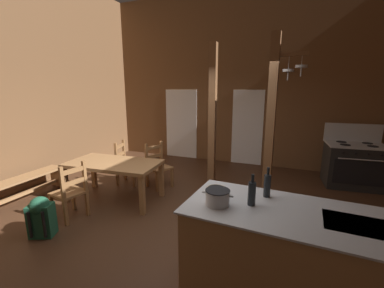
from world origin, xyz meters
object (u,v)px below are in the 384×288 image
object	(u,v)px
ladderback_chair_by_post	(158,166)
ladderback_chair_near_window	(70,192)
kitchen_island	(293,256)
mixing_bowl_on_counter	(216,191)
ladderback_chair_at_table_end	(126,163)
stove_range	(353,164)
bottle_short_on_counter	(267,185)
dining_table	(114,167)
backpack	(41,215)
bench_along_left_wall	(23,184)
stockpot_on_counter	(218,197)
bottle_tall_on_counter	(252,193)

from	to	relation	value
ladderback_chair_by_post	ladderback_chair_near_window	bearing A→B (deg)	-109.96
kitchen_island	mixing_bowl_on_counter	xyz separation A→B (m)	(-0.84, 0.12, 0.50)
mixing_bowl_on_counter	ladderback_chair_at_table_end	bearing A→B (deg)	144.01
ladderback_chair_near_window	stove_range	bearing A→B (deg)	36.21
bottle_short_on_counter	dining_table	bearing A→B (deg)	161.39
ladderback_chair_at_table_end	backpack	xyz separation A→B (m)	(0.13, -2.19, -0.14)
dining_table	bench_along_left_wall	xyz separation A→B (m)	(-1.62, -0.66, -0.34)
ladderback_chair_near_window	bottle_short_on_counter	world-z (taller)	bottle_short_on_counter
ladderback_chair_by_post	mixing_bowl_on_counter	world-z (taller)	mixing_bowl_on_counter
stockpot_on_counter	bottle_tall_on_counter	bearing A→B (deg)	20.21
dining_table	ladderback_chair_near_window	size ratio (longest dim) A/B	1.86
ladderback_chair_at_table_end	stockpot_on_counter	size ratio (longest dim) A/B	2.95
stockpot_on_counter	ladderback_chair_by_post	bearing A→B (deg)	131.35
stove_range	bench_along_left_wall	size ratio (longest dim) A/B	0.82
ladderback_chair_near_window	ladderback_chair_by_post	xyz separation A→B (m)	(0.63, 1.73, 0.00)
ladderback_chair_at_table_end	bottle_short_on_counter	xyz separation A→B (m)	(3.15, -1.75, 0.61)
ladderback_chair_near_window	backpack	bearing A→B (deg)	-89.39
stove_range	dining_table	world-z (taller)	stove_range
ladderback_chair_near_window	stockpot_on_counter	world-z (taller)	stockpot_on_counter
dining_table	stockpot_on_counter	xyz separation A→B (m)	(2.39, -1.34, 0.35)
ladderback_chair_near_window	ladderback_chair_by_post	world-z (taller)	same
bottle_short_on_counter	ladderback_chair_at_table_end	bearing A→B (deg)	150.90
stove_range	dining_table	xyz separation A→B (m)	(-4.35, -2.47, 0.17)
dining_table	stove_range	bearing A→B (deg)	29.56
bench_along_left_wall	bottle_tall_on_counter	xyz separation A→B (m)	(4.33, -0.56, 0.75)
ladderback_chair_by_post	dining_table	bearing A→B (deg)	-116.69
ladderback_chair_near_window	bench_along_left_wall	distance (m)	1.45
dining_table	ladderback_chair_by_post	size ratio (longest dim) A/B	1.86
kitchen_island	dining_table	bearing A→B (deg)	158.68
kitchen_island	ladderback_chair_by_post	size ratio (longest dim) A/B	2.33
ladderback_chair_by_post	ladderback_chair_at_table_end	world-z (taller)	same
ladderback_chair_at_table_end	stockpot_on_counter	world-z (taller)	stockpot_on_counter
mixing_bowl_on_counter	kitchen_island	bearing A→B (deg)	-8.36
dining_table	bottle_tall_on_counter	bearing A→B (deg)	-24.21
stockpot_on_counter	stove_range	bearing A→B (deg)	62.74
kitchen_island	ladderback_chair_at_table_end	world-z (taller)	ladderback_chair_at_table_end
mixing_bowl_on_counter	bottle_short_on_counter	bearing A→B (deg)	15.86
dining_table	bench_along_left_wall	world-z (taller)	dining_table
ladderback_chair_by_post	bench_along_left_wall	size ratio (longest dim) A/B	0.59
ladderback_chair_at_table_end	bottle_tall_on_counter	bearing A→B (deg)	-33.71
kitchen_island	bottle_tall_on_counter	bearing A→B (deg)	178.80
ladderback_chair_at_table_end	mixing_bowl_on_counter	size ratio (longest dim) A/B	4.23
mixing_bowl_on_counter	stove_range	bearing A→B (deg)	60.24
stove_range	mixing_bowl_on_counter	size ratio (longest dim) A/B	5.88
bottle_short_on_counter	kitchen_island	bearing A→B (deg)	-41.22
dining_table	mixing_bowl_on_counter	world-z (taller)	mixing_bowl_on_counter
bottle_short_on_counter	ladderback_chair_by_post	bearing A→B (deg)	142.60
dining_table	stockpot_on_counter	distance (m)	2.76
stove_range	stockpot_on_counter	size ratio (longest dim) A/B	4.10
stove_range	backpack	xyz separation A→B (m)	(-4.53, -3.86, -0.17)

